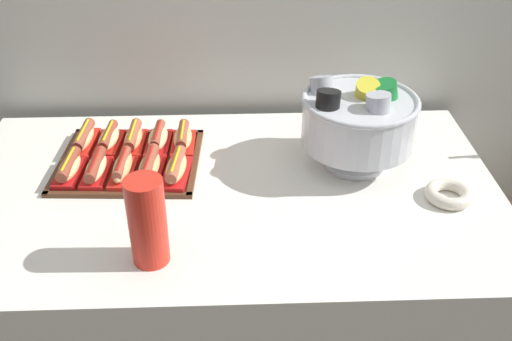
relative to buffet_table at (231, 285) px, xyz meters
name	(u,v)px	position (x,y,z in m)	size (l,w,h in m)	color
buffet_table	(231,285)	(0.00, 0.00, 0.00)	(1.51, 0.88, 0.77)	white
serving_tray	(130,162)	(-0.29, 0.14, 0.37)	(0.42, 0.38, 0.01)	#56331E
hot_dog_0	(69,168)	(-0.44, 0.07, 0.40)	(0.07, 0.16, 0.06)	red
hot_dog_1	(96,169)	(-0.37, 0.06, 0.40)	(0.07, 0.16, 0.06)	red
hot_dog_2	(123,168)	(-0.29, 0.06, 0.40)	(0.07, 0.17, 0.06)	red
hot_dog_3	(149,168)	(-0.22, 0.05, 0.40)	(0.08, 0.18, 0.06)	#B21414
hot_dog_4	(176,169)	(-0.14, 0.05, 0.40)	(0.08, 0.18, 0.06)	red
hot_dog_5	(84,139)	(-0.43, 0.23, 0.40)	(0.07, 0.17, 0.06)	red
hot_dog_6	(109,139)	(-0.36, 0.23, 0.40)	(0.08, 0.16, 0.06)	red
hot_dog_7	(133,139)	(-0.29, 0.22, 0.40)	(0.07, 0.16, 0.06)	red
hot_dog_8	(158,139)	(-0.21, 0.22, 0.40)	(0.08, 0.16, 0.06)	red
hot_dog_9	(183,139)	(-0.14, 0.22, 0.40)	(0.07, 0.15, 0.06)	red
punch_bowl	(358,119)	(0.37, 0.11, 0.52)	(0.33, 0.33, 0.27)	silver
cup_stack	(147,221)	(-0.18, -0.29, 0.48)	(0.09, 0.09, 0.22)	red
donut	(449,194)	(0.59, -0.07, 0.38)	(0.13, 0.13, 0.03)	silver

